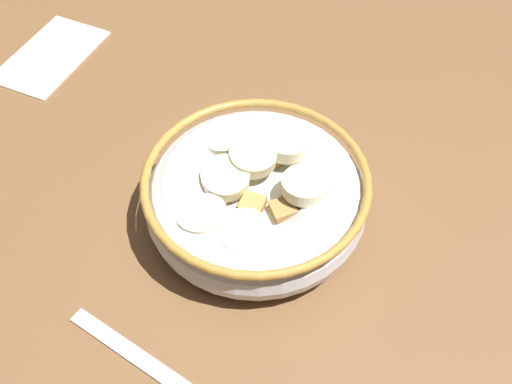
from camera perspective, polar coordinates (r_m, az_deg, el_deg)
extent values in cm
cube|color=brown|center=(44.38, 0.00, -3.23)|extent=(111.71, 111.71, 2.00)
cylinder|color=silver|center=(43.32, 0.00, -2.23)|extent=(8.27, 8.27, 0.60)
torus|color=silver|center=(41.73, 0.00, -0.60)|extent=(15.04, 15.04, 4.60)
torus|color=#B28438|center=(40.18, 0.00, 1.16)|extent=(15.19, 15.19, 0.60)
cylinder|color=white|center=(41.44, 0.00, -0.28)|extent=(12.28, 12.28, 0.40)
cube|color=#B78947|center=(40.06, -0.92, -1.08)|extent=(1.83, 1.84, 0.73)
cube|color=tan|center=(39.59, -5.42, -2.98)|extent=(2.10, 2.11, 0.75)
cube|color=#B78947|center=(40.96, 3.70, 0.32)|extent=(1.66, 1.69, 0.76)
cube|color=tan|center=(39.10, 5.48, -3.53)|extent=(2.12, 2.12, 0.75)
cube|color=tan|center=(41.95, -1.84, 1.57)|extent=(2.15, 2.14, 0.72)
cube|color=#B78947|center=(43.06, 1.83, 3.47)|extent=(2.15, 2.13, 0.81)
cube|color=#AD7F42|center=(40.55, -3.90, -1.00)|extent=(1.58, 1.58, 0.72)
cube|color=#AD7F42|center=(38.43, -0.16, -4.61)|extent=(1.72, 1.71, 0.71)
cube|color=#AD7F42|center=(39.88, 2.56, -1.61)|extent=(2.13, 2.16, 0.86)
cube|color=tan|center=(43.01, -5.80, 2.85)|extent=(2.13, 2.13, 0.69)
cube|color=#B78947|center=(44.06, -1.22, 4.86)|extent=(2.18, 2.18, 0.74)
cube|color=#B78947|center=(43.79, -3.21, 4.76)|extent=(1.76, 1.79, 0.80)
cube|color=#AD7F42|center=(42.73, -1.89, 3.28)|extent=(1.56, 1.57, 0.72)
cube|color=tan|center=(42.37, 4.63, 2.38)|extent=(2.01, 2.06, 0.89)
cylinder|color=beige|center=(37.70, -1.01, -3.89)|extent=(3.48, 3.46, 1.29)
cylinder|color=beige|center=(38.66, -5.01, -2.29)|extent=(4.57, 4.60, 1.28)
cylinder|color=beige|center=(39.78, 4.68, 0.53)|extent=(4.56, 4.54, 1.34)
cylinder|color=beige|center=(42.94, -2.83, 5.04)|extent=(4.23, 4.27, 1.27)
cylinder|color=beige|center=(41.43, -0.31, 3.33)|extent=(3.39, 3.40, 1.32)
cylinder|color=#F4EABC|center=(42.52, 2.80, 4.47)|extent=(4.66, 4.60, 1.43)
cylinder|color=beige|center=(40.46, -2.93, 1.05)|extent=(4.28, 4.26, 1.52)
cube|color=#A5A5AD|center=(39.04, -11.51, -14.31)|extent=(4.66, 8.81, 0.36)
cube|color=white|center=(58.83, -18.50, 11.94)|extent=(11.29, 8.43, 0.30)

